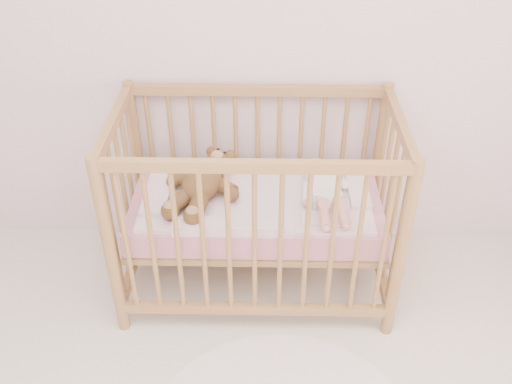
# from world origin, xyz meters

# --- Properties ---
(wall_back) EXTENTS (4.00, 0.02, 2.70)m
(wall_back) POSITION_xyz_m (0.00, 2.00, 1.35)
(wall_back) COLOR beige
(wall_back) RESTS_ON floor
(crib) EXTENTS (1.36, 0.76, 1.00)m
(crib) POSITION_xyz_m (0.16, 1.60, 0.50)
(crib) COLOR #A87247
(crib) RESTS_ON floor
(mattress) EXTENTS (1.22, 0.62, 0.13)m
(mattress) POSITION_xyz_m (0.16, 1.60, 0.49)
(mattress) COLOR #C67C88
(mattress) RESTS_ON crib
(blanket) EXTENTS (1.10, 0.58, 0.06)m
(blanket) POSITION_xyz_m (0.16, 1.60, 0.56)
(blanket) COLOR #E39CB5
(blanket) RESTS_ON mattress
(baby) EXTENTS (0.33, 0.56, 0.13)m
(baby) POSITION_xyz_m (0.48, 1.58, 0.64)
(baby) COLOR white
(baby) RESTS_ON blanket
(teddy_bear) EXTENTS (0.56, 0.66, 0.16)m
(teddy_bear) POSITION_xyz_m (-0.10, 1.58, 0.65)
(teddy_bear) COLOR brown
(teddy_bear) RESTS_ON blanket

